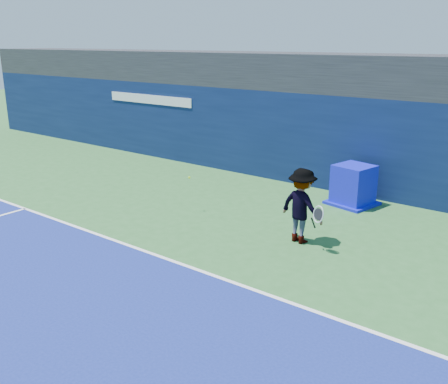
% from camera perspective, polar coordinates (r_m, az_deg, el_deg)
% --- Properties ---
extents(ground, '(80.00, 80.00, 0.00)m').
position_cam_1_polar(ground, '(9.95, -21.51, -12.00)').
color(ground, '#2C622D').
rests_on(ground, ground).
extents(baseline, '(24.00, 0.10, 0.01)m').
position_cam_1_polar(baseline, '(11.54, -8.71, -6.81)').
color(baseline, white).
rests_on(baseline, ground).
extents(stadium_band, '(36.00, 3.00, 1.20)m').
position_cam_1_polar(stadium_band, '(17.53, 11.70, 13.28)').
color(stadium_band, '#222227').
rests_on(stadium_band, back_wall_assembly).
extents(back_wall_assembly, '(36.00, 1.03, 3.00)m').
position_cam_1_polar(back_wall_assembly, '(16.91, 9.74, 6.08)').
color(back_wall_assembly, '#0B183D').
rests_on(back_wall_assembly, ground).
extents(equipment_cart, '(1.44, 1.44, 1.17)m').
position_cam_1_polar(equipment_cart, '(15.00, 14.54, 0.60)').
color(equipment_cart, '#0D0FC2').
rests_on(equipment_cart, ground).
extents(tennis_player, '(1.39, 0.87, 1.80)m').
position_cam_1_polar(tennis_player, '(11.83, 8.87, -1.57)').
color(tennis_player, white).
rests_on(tennis_player, ground).
extents(tennis_ball, '(0.07, 0.07, 0.07)m').
position_cam_1_polar(tennis_ball, '(13.85, -3.98, 1.66)').
color(tennis_ball, '#AFD617').
rests_on(tennis_ball, ground).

